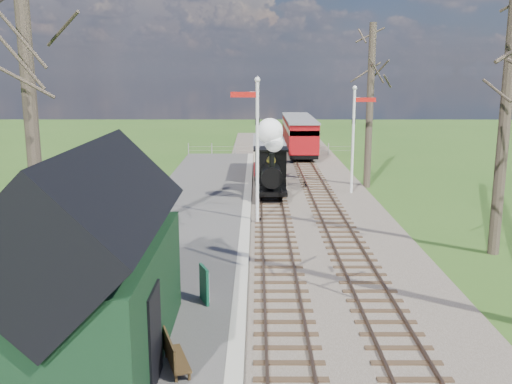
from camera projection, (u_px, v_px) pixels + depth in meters
distant_hills at (273, 246)px, 75.16m from camera, size 114.40×48.00×22.02m
ballast_bed at (295, 194)px, 30.33m from camera, size 8.00×60.00×0.10m
track_near at (270, 193)px, 30.32m from camera, size 1.60×60.00×0.15m
track_far at (319, 193)px, 30.31m from camera, size 1.60×60.00×0.15m
platform at (187, 235)px, 22.50m from camera, size 5.00×44.00×0.20m
coping_strip at (245, 235)px, 22.49m from camera, size 0.40×44.00×0.21m
station_shed at (91, 269)px, 12.26m from camera, size 3.25×6.30×4.78m
semaphore_near at (256, 140)px, 23.72m from camera, size 1.22×0.24×6.22m
semaphore_far at (355, 132)px, 29.63m from camera, size 1.22×0.24×5.72m
bare_trees at (323, 112)px, 17.61m from camera, size 15.51×22.39×12.00m
fence_line at (270, 149)px, 43.92m from camera, size 12.60×0.08×1.00m
locomotive at (271, 163)px, 28.88m from camera, size 1.62×3.78×4.05m
coach at (269, 155)px, 34.90m from camera, size 1.89×6.48×1.99m
red_carriage_a at (302, 138)px, 42.18m from camera, size 2.21×5.48×2.33m
red_carriage_b at (297, 130)px, 47.56m from camera, size 2.21×5.48×2.33m
sign_board at (204, 284)px, 15.63m from camera, size 0.33×0.68×1.03m
bench at (173, 354)px, 12.13m from camera, size 0.77×1.33×0.73m
person at (154, 306)px, 13.71m from camera, size 0.50×0.60×1.40m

